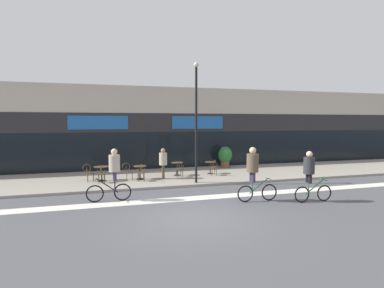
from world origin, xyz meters
TOP-DOWN VIEW (x-y plane):
  - ground_plane at (0.00, 0.00)m, footprint 120.00×120.00m
  - sidewalk_slab at (0.00, 7.25)m, footprint 40.00×5.50m
  - storefront_facade at (0.00, 11.96)m, footprint 40.00×4.06m
  - bike_lane_stripe at (0.00, 2.45)m, footprint 36.00×0.70m
  - bistro_table_0 at (-3.01, 6.74)m, footprint 0.77×0.77m
  - bistro_table_1 at (-1.06, 6.65)m, footprint 0.70×0.70m
  - bistro_table_2 at (1.09, 7.18)m, footprint 0.66×0.66m
  - bistro_table_3 at (3.09, 7.19)m, footprint 0.60×0.60m
  - cafe_chair_0_near at (-3.02, 6.11)m, footprint 0.44×0.59m
  - cafe_chair_0_side at (-3.64, 6.73)m, footprint 0.59×0.44m
  - cafe_chair_1_near at (-1.06, 6.02)m, footprint 0.41×0.58m
  - cafe_chair_1_side at (-1.68, 6.65)m, footprint 0.58×0.42m
  - cafe_chair_2_near at (1.10, 6.56)m, footprint 0.45×0.60m
  - cafe_chair_3_near at (3.10, 6.57)m, footprint 0.42×0.58m
  - planter_pot at (4.83, 9.15)m, footprint 0.92×0.92m
  - lamp_post at (1.55, 4.93)m, footprint 0.26×0.26m
  - cyclist_0 at (2.83, 1.32)m, footprint 1.70×0.51m
  - cyclist_1 at (-2.51, 2.91)m, footprint 1.76×0.48m
  - cyclist_2 at (4.93, 0.64)m, footprint 1.65×0.49m
  - pedestrian_near_end at (0.15, 6.38)m, footprint 0.52×0.52m

SIDE VIEW (x-z plane):
  - ground_plane at x=0.00m, z-range 0.00..0.00m
  - bike_lane_stripe at x=0.00m, z-range 0.00..0.01m
  - sidewalk_slab at x=0.00m, z-range 0.00..0.12m
  - bistro_table_3 at x=3.09m, z-range 0.26..0.96m
  - bistro_table_1 at x=-1.06m, z-range 0.27..0.98m
  - cafe_chair_0_near at x=-3.02m, z-range 0.19..1.09m
  - cafe_chair_0_side at x=-3.64m, z-range 0.19..1.09m
  - cafe_chair_1_near at x=-1.06m, z-range 0.19..1.09m
  - cafe_chair_1_side at x=-1.68m, z-range 0.19..1.09m
  - cafe_chair_2_near at x=1.10m, z-range 0.19..1.09m
  - cafe_chair_3_near at x=3.10m, z-range 0.19..1.09m
  - bistro_table_2 at x=1.09m, z-range 0.28..1.02m
  - bistro_table_0 at x=-3.01m, z-range 0.28..1.03m
  - planter_pot at x=4.83m, z-range 0.19..1.60m
  - pedestrian_near_end at x=0.15m, z-range 0.27..1.92m
  - cyclist_2 at x=4.93m, z-range 0.17..2.19m
  - cyclist_1 at x=-2.51m, z-range 0.16..2.26m
  - cyclist_0 at x=2.83m, z-range 0.21..2.38m
  - storefront_facade at x=0.00m, z-range -0.01..5.43m
  - lamp_post at x=1.55m, z-range 0.53..6.48m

